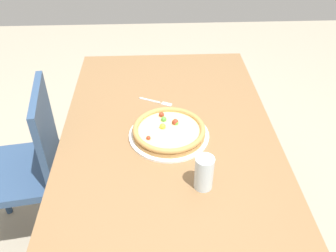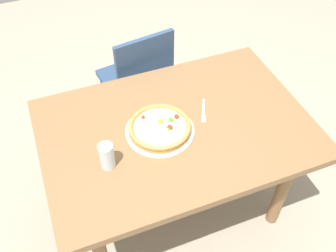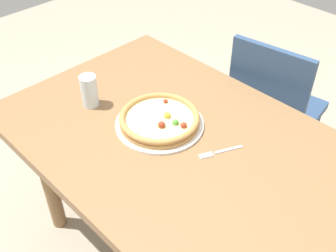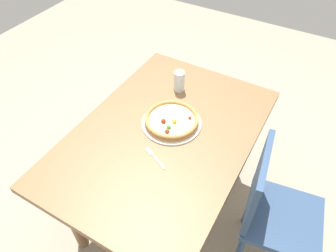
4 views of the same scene
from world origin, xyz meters
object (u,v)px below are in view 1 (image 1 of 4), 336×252
at_px(fork, 158,102).
at_px(drinking_glass, 204,173).
at_px(chair_near, 28,165).
at_px(dining_table, 168,140).
at_px(plate, 168,135).
at_px(pizza, 168,130).

relative_size(fork, drinking_glass, 1.15).
distance_m(chair_near, drinking_glass, 0.93).
bearing_deg(drinking_glass, chair_near, -116.42).
bearing_deg(dining_table, plate, -2.73).
height_order(plate, drinking_glass, drinking_glass).
distance_m(dining_table, drinking_glass, 0.43).
xyz_separation_m(chair_near, fork, (-0.16, 0.64, 0.24)).
bearing_deg(pizza, drinking_glass, 21.24).
bearing_deg(dining_table, drinking_glass, 16.09).
relative_size(pizza, fork, 1.99).
xyz_separation_m(dining_table, plate, (0.09, -0.00, 0.10)).
xyz_separation_m(chair_near, pizza, (0.10, 0.67, 0.27)).
height_order(dining_table, pizza, pizza).
xyz_separation_m(dining_table, drinking_glass, (0.38, 0.11, 0.16)).
distance_m(dining_table, fork, 0.20).
distance_m(chair_near, pizza, 0.73).
xyz_separation_m(chair_near, plate, (0.10, 0.67, 0.24)).
relative_size(plate, pizza, 1.11).
distance_m(plate, drinking_glass, 0.32).
bearing_deg(chair_near, drinking_glass, -124.91).
height_order(chair_near, pizza, chair_near).
bearing_deg(pizza, fork, -171.64).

